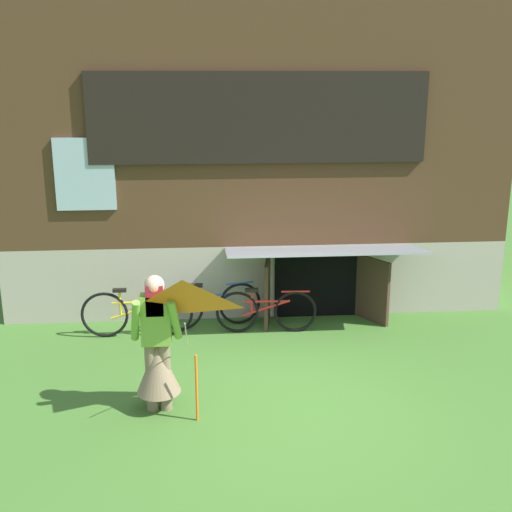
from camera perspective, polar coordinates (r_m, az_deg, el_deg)
ground_plane at (r=7.89m, az=2.18°, el=-13.26°), size 60.00×60.00×0.00m
log_house at (r=12.59m, az=-0.79°, el=10.02°), size 8.21×6.40×5.19m
person at (r=7.59m, az=-8.81°, el=-8.71°), size 0.61×0.53×1.67m
kite at (r=6.81m, az=-6.50°, el=-5.61°), size 0.97×0.99×1.67m
bicycle_red at (r=9.88m, az=0.91°, el=-4.92°), size 1.56×0.13×0.71m
bicycle_blue at (r=10.10m, az=-4.03°, el=-4.43°), size 1.59×0.40×0.74m
bicycle_yellow at (r=9.88m, az=-10.60°, el=-5.04°), size 1.69×0.08×0.77m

